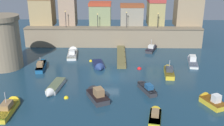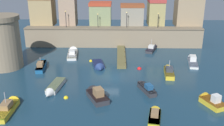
% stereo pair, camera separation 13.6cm
% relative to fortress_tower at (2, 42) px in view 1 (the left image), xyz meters
% --- Properties ---
extents(ground_plane, '(100.29, 100.29, 0.00)m').
position_rel_fortress_tower_xyz_m(ground_plane, '(18.90, -4.38, -4.66)').
color(ground_plane, '#19384C').
extents(quay_wall, '(38.92, 2.76, 4.33)m').
position_rel_fortress_tower_xyz_m(quay_wall, '(18.90, 13.57, -2.48)').
color(quay_wall, gray).
rests_on(quay_wall, ground).
extents(old_town_backdrop, '(38.84, 5.66, 9.08)m').
position_rel_fortress_tower_xyz_m(old_town_backdrop, '(19.57, 16.97, 2.78)').
color(old_town_backdrop, tan).
rests_on(old_town_backdrop, ground).
extents(fortress_tower, '(6.55, 6.55, 9.19)m').
position_rel_fortress_tower_xyz_m(fortress_tower, '(0.00, 0.00, 0.00)').
color(fortress_tower, gray).
rests_on(fortress_tower, ground).
extents(pier_dock, '(1.63, 12.80, 0.70)m').
position_rel_fortress_tower_xyz_m(pier_dock, '(20.59, 5.94, -4.38)').
color(pier_dock, brown).
rests_on(pier_dock, ground).
extents(quay_lamp_0, '(0.32, 0.32, 3.59)m').
position_rel_fortress_tower_xyz_m(quay_lamp_0, '(8.52, 13.57, 2.05)').
color(quay_lamp_0, black).
rests_on(quay_lamp_0, quay_wall).
extents(quay_lamp_1, '(0.32, 0.32, 3.04)m').
position_rel_fortress_tower_xyz_m(quay_lamp_1, '(15.51, 13.57, 1.72)').
color(quay_lamp_1, black).
rests_on(quay_lamp_1, quay_wall).
extents(quay_lamp_2, '(0.32, 0.32, 3.42)m').
position_rel_fortress_tower_xyz_m(quay_lamp_2, '(21.77, 13.57, 1.95)').
color(quay_lamp_2, black).
rests_on(quay_lamp_2, quay_wall).
extents(quay_lamp_3, '(0.32, 0.32, 3.19)m').
position_rel_fortress_tower_xyz_m(quay_lamp_3, '(28.58, 13.57, 1.81)').
color(quay_lamp_3, black).
rests_on(quay_lamp_3, quay_wall).
extents(moored_boat_0, '(3.20, 4.50, 2.17)m').
position_rel_fortress_tower_xyz_m(moored_boat_0, '(31.83, -12.65, -4.16)').
color(moored_boat_0, gold).
rests_on(moored_boat_0, ground).
extents(moored_boat_1, '(3.37, 5.96, 2.98)m').
position_rel_fortress_tower_xyz_m(moored_boat_1, '(27.32, 11.11, -4.25)').
color(moored_boat_1, '#333338').
rests_on(moored_boat_1, ground).
extents(moored_boat_2, '(2.20, 6.12, 1.39)m').
position_rel_fortress_tower_xyz_m(moored_boat_2, '(10.70, -9.23, -4.28)').
color(moored_boat_2, silver).
rests_on(moored_boat_2, ground).
extents(moored_boat_3, '(1.89, 5.85, 2.75)m').
position_rel_fortress_tower_xyz_m(moored_boat_3, '(28.39, -2.43, -4.14)').
color(moored_boat_3, gold).
rests_on(moored_boat_3, ground).
extents(moored_boat_4, '(2.83, 5.17, 1.54)m').
position_rel_fortress_tower_xyz_m(moored_boat_4, '(23.87, -8.84, -4.19)').
color(moored_boat_4, '#333338').
rests_on(moored_boat_4, ground).
extents(moored_boat_5, '(1.58, 6.35, 3.13)m').
position_rel_fortress_tower_xyz_m(moored_boat_5, '(6.42, -14.59, -4.21)').
color(moored_boat_5, gold).
rests_on(moored_boat_5, ground).
extents(moored_boat_6, '(2.08, 4.62, 1.41)m').
position_rel_fortress_tower_xyz_m(moored_boat_6, '(24.36, -15.86, -4.33)').
color(moored_boat_6, gold).
rests_on(moored_boat_6, ground).
extents(moored_boat_7, '(2.61, 7.19, 1.86)m').
position_rel_fortress_tower_xyz_m(moored_boat_7, '(33.86, 3.45, -4.25)').
color(moored_boat_7, white).
rests_on(moored_boat_7, ground).
extents(moored_boat_8, '(2.51, 7.45, 1.81)m').
position_rel_fortress_tower_xyz_m(moored_boat_8, '(10.70, 7.63, -4.27)').
color(moored_boat_8, white).
rests_on(moored_boat_8, ground).
extents(moored_boat_10, '(2.78, 5.31, 1.68)m').
position_rel_fortress_tower_xyz_m(moored_boat_10, '(16.57, 0.23, -4.37)').
color(moored_boat_10, navy).
rests_on(moored_boat_10, ground).
extents(moored_boat_11, '(3.83, 5.37, 2.33)m').
position_rel_fortress_tower_xyz_m(moored_boat_11, '(16.92, -11.24, -4.10)').
color(moored_boat_11, '#333338').
rests_on(moored_boat_11, ground).
extents(moored_boat_12, '(1.98, 6.56, 2.43)m').
position_rel_fortress_tower_xyz_m(moored_boat_12, '(6.42, 0.06, -4.17)').
color(moored_boat_12, '#195689').
rests_on(moored_boat_12, ground).
extents(mooring_buoy_0, '(0.65, 0.65, 0.65)m').
position_rel_fortress_tower_xyz_m(mooring_buoy_0, '(14.83, 3.40, -4.66)').
color(mooring_buoy_0, yellow).
rests_on(mooring_buoy_0, ground).
extents(mooring_buoy_1, '(0.64, 0.64, 0.64)m').
position_rel_fortress_tower_xyz_m(mooring_buoy_1, '(12.90, -11.50, -4.66)').
color(mooring_buoy_1, yellow).
rests_on(mooring_buoy_1, ground).
extents(mooring_buoy_2, '(0.77, 0.77, 0.77)m').
position_rel_fortress_tower_xyz_m(mooring_buoy_2, '(23.69, -0.42, -4.66)').
color(mooring_buoy_2, red).
rests_on(mooring_buoy_2, ground).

